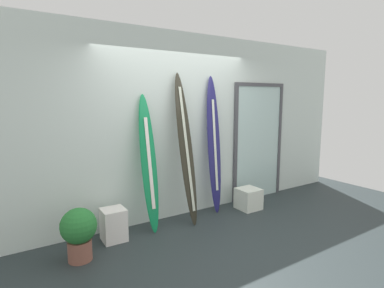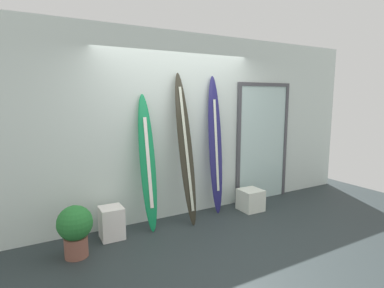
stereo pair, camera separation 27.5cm
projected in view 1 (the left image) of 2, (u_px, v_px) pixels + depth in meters
name	position (u px, v px, depth m)	size (l,w,h in m)	color
ground	(226.00, 246.00, 3.87)	(8.00, 8.00, 0.04)	#283132
wall_back	(174.00, 126.00, 4.73)	(7.20, 0.20, 2.80)	silver
surfboard_emerald	(149.00, 163.00, 4.22)	(0.24, 0.44, 1.89)	#138349
surfboard_charcoal	(186.00, 150.00, 4.46)	(0.25, 0.50, 2.20)	#2B291E
surfboard_navy	(214.00, 146.00, 4.88)	(0.25, 0.30, 2.17)	navy
display_block_left	(114.00, 225.00, 3.97)	(0.30, 0.30, 0.42)	white
display_block_center	(248.00, 199.00, 5.11)	(0.36, 0.36, 0.34)	silver
glass_door	(258.00, 140.00, 5.59)	(1.15, 0.06, 2.09)	silver
potted_plant	(79.00, 231.00, 3.46)	(0.40, 0.40, 0.61)	brown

